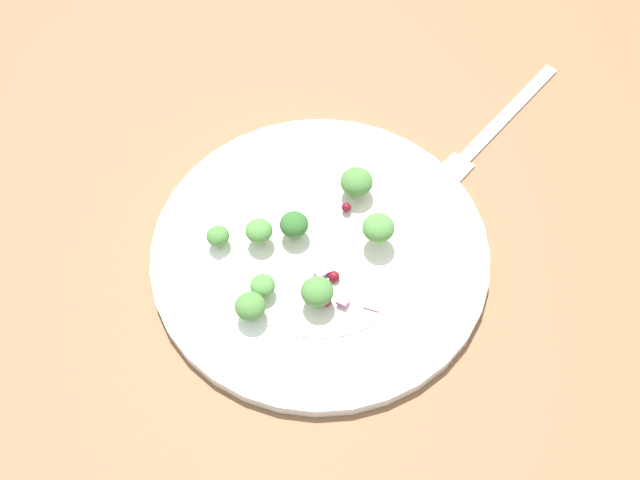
# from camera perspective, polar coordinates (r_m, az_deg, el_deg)

# --- Properties ---
(ground_plane) EXTENTS (1.80, 1.80, 0.02)m
(ground_plane) POSITION_cam_1_polar(r_m,az_deg,el_deg) (0.72, 1.51, -1.10)
(ground_plane) COLOR brown
(plate) EXTENTS (0.29, 0.29, 0.02)m
(plate) POSITION_cam_1_polar(r_m,az_deg,el_deg) (0.70, 0.00, -0.80)
(plate) COLOR white
(plate) RESTS_ON ground_plane
(dressing_pool) EXTENTS (0.17, 0.17, 0.00)m
(dressing_pool) POSITION_cam_1_polar(r_m,az_deg,el_deg) (0.69, 0.00, -0.62)
(dressing_pool) COLOR white
(dressing_pool) RESTS_ON plate
(broccoli_floret_0) EXTENTS (0.02, 0.02, 0.02)m
(broccoli_floret_0) POSITION_cam_1_polar(r_m,az_deg,el_deg) (0.69, -1.81, 1.06)
(broccoli_floret_0) COLOR #9EC684
(broccoli_floret_0) RESTS_ON plate
(broccoli_floret_1) EXTENTS (0.03, 0.03, 0.03)m
(broccoli_floret_1) POSITION_cam_1_polar(r_m,az_deg,el_deg) (0.68, 4.06, 0.81)
(broccoli_floret_1) COLOR #9EC684
(broccoli_floret_1) RESTS_ON plate
(broccoli_floret_2) EXTENTS (0.02, 0.02, 0.02)m
(broccoli_floret_2) POSITION_cam_1_polar(r_m,az_deg,el_deg) (0.68, -4.25, 0.62)
(broccoli_floret_2) COLOR #ADD18E
(broccoli_floret_2) RESTS_ON plate
(broccoli_floret_3) EXTENTS (0.03, 0.03, 0.03)m
(broccoli_floret_3) POSITION_cam_1_polar(r_m,az_deg,el_deg) (0.65, -0.20, -3.63)
(broccoli_floret_3) COLOR #8EB77A
(broccoli_floret_3) RESTS_ON plate
(broccoli_floret_4) EXTENTS (0.02, 0.02, 0.03)m
(broccoli_floret_4) POSITION_cam_1_polar(r_m,az_deg,el_deg) (0.65, -4.92, -4.56)
(broccoli_floret_4) COLOR #ADD18E
(broccoli_floret_4) RESTS_ON plate
(broccoli_floret_5) EXTENTS (0.02, 0.02, 0.02)m
(broccoli_floret_5) POSITION_cam_1_polar(r_m,az_deg,el_deg) (0.66, -4.00, -3.20)
(broccoli_floret_5) COLOR #ADD18E
(broccoli_floret_5) RESTS_ON plate
(broccoli_floret_6) EXTENTS (0.03, 0.03, 0.03)m
(broccoli_floret_6) POSITION_cam_1_polar(r_m,az_deg,el_deg) (0.71, 2.55, 4.02)
(broccoli_floret_6) COLOR #9EC684
(broccoli_floret_6) RESTS_ON plate
(broccoli_floret_7) EXTENTS (0.02, 0.02, 0.02)m
(broccoli_floret_7) POSITION_cam_1_polar(r_m,az_deg,el_deg) (0.69, -7.09, 0.27)
(broccoli_floret_7) COLOR #ADD18E
(broccoli_floret_7) RESTS_ON plate
(cranberry_0) EXTENTS (0.01, 0.01, 0.01)m
(cranberry_0) POSITION_cam_1_polar(r_m,az_deg,el_deg) (0.71, 1.84, 2.28)
(cranberry_0) COLOR maroon
(cranberry_0) RESTS_ON plate
(cranberry_1) EXTENTS (0.01, 0.01, 0.01)m
(cranberry_1) POSITION_cam_1_polar(r_m,az_deg,el_deg) (0.66, 0.45, -4.30)
(cranberry_1) COLOR maroon
(cranberry_1) RESTS_ON plate
(cranberry_2) EXTENTS (0.01, 0.01, 0.01)m
(cranberry_2) POSITION_cam_1_polar(r_m,az_deg,el_deg) (0.67, 0.98, -2.55)
(cranberry_2) COLOR maroon
(cranberry_2) RESTS_ON plate
(onion_bit_0) EXTENTS (0.02, 0.01, 0.00)m
(onion_bit_0) POSITION_cam_1_polar(r_m,az_deg,el_deg) (0.67, 3.63, -4.54)
(onion_bit_0) COLOR #A35B93
(onion_bit_0) RESTS_ON plate
(onion_bit_1) EXTENTS (0.01, 0.01, 0.00)m
(onion_bit_1) POSITION_cam_1_polar(r_m,az_deg,el_deg) (0.66, 1.59, -4.23)
(onion_bit_1) COLOR #934C84
(onion_bit_1) RESTS_ON plate
(onion_bit_2) EXTENTS (0.01, 0.01, 0.00)m
(onion_bit_2) POSITION_cam_1_polar(r_m,az_deg,el_deg) (0.68, 0.14, -2.27)
(onion_bit_2) COLOR #A35B93
(onion_bit_2) RESTS_ON plate
(fork) EXTENTS (0.04, 0.19, 0.01)m
(fork) POSITION_cam_1_polar(r_m,az_deg,el_deg) (0.80, 11.84, 7.48)
(fork) COLOR silver
(fork) RESTS_ON ground_plane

